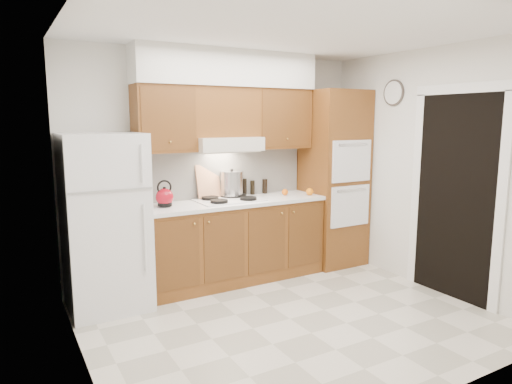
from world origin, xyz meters
TOP-DOWN VIEW (x-y plane):
  - floor at (0.00, 0.00)m, footprint 3.60×3.60m
  - ceiling at (0.00, 0.00)m, footprint 3.60×3.60m
  - wall_back at (0.00, 1.50)m, footprint 3.60×0.02m
  - wall_left at (-1.80, 0.00)m, footprint 0.02×3.00m
  - wall_right at (1.80, 0.00)m, footprint 0.02×3.00m
  - fridge at (-1.41, 1.14)m, footprint 0.75×0.72m
  - base_cabinets at (0.02, 1.20)m, footprint 2.11×0.60m
  - countertop at (0.03, 1.19)m, footprint 2.13×0.62m
  - backsplash at (0.02, 1.49)m, footprint 2.11×0.03m
  - oven_cabinet at (1.44, 1.18)m, footprint 0.70×0.65m
  - upper_cab_left at (-0.71, 1.33)m, footprint 0.63×0.33m
  - upper_cab_right at (0.72, 1.33)m, footprint 0.73×0.33m
  - range_hood at (-0.02, 1.27)m, footprint 0.75×0.45m
  - upper_cab_over_hood at (-0.02, 1.33)m, footprint 0.75×0.33m
  - soffit at (0.03, 1.32)m, footprint 2.13×0.36m
  - cooktop at (-0.02, 1.21)m, footprint 0.74×0.50m
  - doorway at (1.79, -0.35)m, footprint 0.02×0.90m
  - wall_clock at (1.79, 0.55)m, footprint 0.02×0.30m
  - kettle at (-0.78, 1.21)m, footprint 0.19×0.19m
  - cutting_board at (-0.17, 1.45)m, footprint 0.31×0.14m
  - stock_pot at (0.09, 1.37)m, footprint 0.27×0.27m
  - condiment_a at (0.29, 1.44)m, footprint 0.07×0.07m
  - condiment_b at (0.41, 1.45)m, footprint 0.06×0.06m
  - condiment_c at (0.59, 1.45)m, footprint 0.08×0.08m
  - orange_near at (0.98, 1.05)m, footprint 0.10×0.10m
  - orange_far at (0.72, 1.20)m, footprint 0.09×0.09m

SIDE VIEW (x-z plane):
  - floor at x=0.00m, z-range 0.00..0.00m
  - base_cabinets at x=0.02m, z-range 0.00..0.90m
  - fridge at x=-1.41m, z-range 0.00..1.72m
  - countertop at x=0.03m, z-range 0.90..0.94m
  - cooktop at x=-0.02m, z-range 0.94..0.95m
  - orange_far at x=0.72m, z-range 0.94..1.02m
  - orange_near at x=0.98m, z-range 0.94..1.03m
  - condiment_b at x=0.41m, z-range 0.94..1.11m
  - condiment_c at x=0.59m, z-range 0.94..1.12m
  - condiment_a at x=0.29m, z-range 0.94..1.14m
  - kettle at x=-0.78m, z-range 0.95..1.14m
  - doorway at x=1.79m, z-range 0.00..2.10m
  - oven_cabinet at x=1.44m, z-range 0.00..2.20m
  - stock_pot at x=0.09m, z-range 0.97..1.24m
  - cutting_board at x=-0.17m, z-range 0.94..1.34m
  - backsplash at x=0.02m, z-range 0.94..1.50m
  - wall_back at x=0.00m, z-range 0.00..2.60m
  - wall_left at x=-1.80m, z-range 0.00..2.60m
  - wall_right at x=1.80m, z-range 0.00..2.60m
  - range_hood at x=-0.02m, z-range 1.50..1.65m
  - upper_cab_left at x=-0.71m, z-range 1.50..2.20m
  - upper_cab_right at x=0.72m, z-range 1.50..2.20m
  - upper_cab_over_hood at x=-0.02m, z-range 1.65..2.20m
  - wall_clock at x=1.79m, z-range 2.00..2.30m
  - soffit at x=0.03m, z-range 2.20..2.60m
  - ceiling at x=0.00m, z-range 2.60..2.60m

